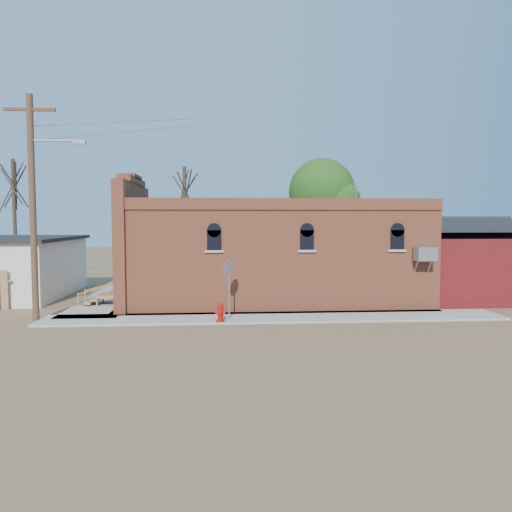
{
  "coord_description": "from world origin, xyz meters",
  "views": [
    {
      "loc": [
        -0.75,
        -19.35,
        4.01
      ],
      "look_at": [
        0.91,
        3.6,
        2.4
      ],
      "focal_mm": 35.0,
      "sensor_mm": 36.0,
      "label": 1
    }
  ],
  "objects": [
    {
      "name": "sidewalk_west",
      "position": [
        -6.3,
        6.0,
        0.04
      ],
      "size": [
        2.6,
        10.0,
        0.08
      ],
      "primitive_type": "cube",
      "color": "#9E9991",
      "rests_on": "ground"
    },
    {
      "name": "tree_bare_near",
      "position": [
        -3.0,
        13.0,
        5.96
      ],
      "size": [
        2.8,
        2.8,
        7.65
      ],
      "color": "#443427",
      "rests_on": "ground"
    },
    {
      "name": "brick_bar",
      "position": [
        1.64,
        5.49,
        2.34
      ],
      "size": [
        16.4,
        7.97,
        6.3
      ],
      "color": "#C65F3C",
      "rests_on": "ground"
    },
    {
      "name": "sidewalk_south",
      "position": [
        1.5,
        0.9,
        0.04
      ],
      "size": [
        19.0,
        2.2,
        0.08
      ],
      "primitive_type": "cube",
      "color": "#9E9991",
      "rests_on": "ground"
    },
    {
      "name": "red_shed",
      "position": [
        11.5,
        5.5,
        2.27
      ],
      "size": [
        5.4,
        6.4,
        4.3
      ],
      "color": "#580F16",
      "rests_on": "ground"
    },
    {
      "name": "stop_sign",
      "position": [
        -0.4,
        0.57,
        1.92
      ],
      "size": [
        0.46,
        0.54,
        2.4
      ],
      "rotation": [
        0.0,
        0.0,
        0.43
      ],
      "color": "#95959A",
      "rests_on": "sidewalk_south"
    },
    {
      "name": "trash_barrel",
      "position": [
        -5.3,
        4.62,
        0.51
      ],
      "size": [
        0.72,
        0.72,
        0.87
      ],
      "primitive_type": "cylinder",
      "rotation": [
        0.0,
        0.0,
        -0.35
      ],
      "color": "#1B5889",
      "rests_on": "sidewalk_west"
    },
    {
      "name": "tree_leafy",
      "position": [
        6.0,
        13.5,
        5.93
      ],
      "size": [
        4.4,
        4.4,
        8.15
      ],
      "color": "#443427",
      "rests_on": "ground"
    },
    {
      "name": "ground",
      "position": [
        0.0,
        0.0,
        0.0
      ],
      "size": [
        120.0,
        120.0,
        0.0
      ],
      "primitive_type": "plane",
      "color": "brown",
      "rests_on": "ground"
    },
    {
      "name": "fire_hydrant",
      "position": [
        -0.75,
        -0.0,
        0.45
      ],
      "size": [
        0.42,
        0.4,
        0.75
      ],
      "rotation": [
        0.0,
        0.0,
        -0.12
      ],
      "color": "#A80C09",
      "rests_on": "sidewalk_south"
    },
    {
      "name": "utility_pole",
      "position": [
        -8.14,
        1.2,
        4.77
      ],
      "size": [
        3.12,
        0.26,
        9.0
      ],
      "color": "#4F301F",
      "rests_on": "ground"
    },
    {
      "name": "tree_bare_far",
      "position": [
        -14.0,
        14.0,
        6.36
      ],
      "size": [
        2.8,
        2.8,
        8.16
      ],
      "color": "#443427",
      "rests_on": "ground"
    }
  ]
}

